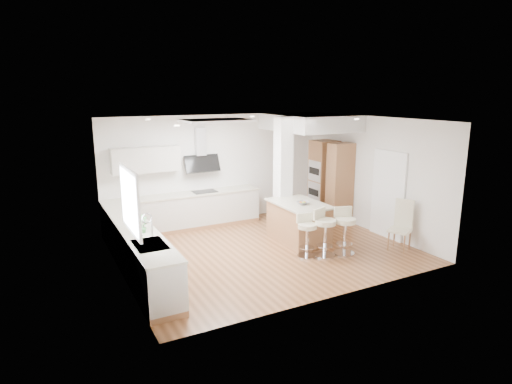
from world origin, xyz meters
TOP-DOWN VIEW (x-y plane):
  - ground at (0.00, 0.00)m, footprint 6.00×6.00m
  - ceiling at (0.00, 0.00)m, footprint 6.00×5.00m
  - wall_back at (0.00, 2.50)m, footprint 6.00×0.04m
  - wall_left at (-3.00, 0.00)m, footprint 0.04×5.00m
  - wall_right at (3.00, 0.00)m, footprint 0.04×5.00m
  - skylight at (-0.79, 0.60)m, footprint 4.10×2.10m
  - window_left at (-2.96, -0.90)m, footprint 0.06×1.28m
  - doorway_right at (2.97, -0.60)m, footprint 0.05×1.00m
  - counter_left at (-2.70, 0.23)m, footprint 0.63×4.50m
  - counter_back at (-0.91, 2.22)m, footprint 3.62×0.63m
  - pillar at (1.05, 0.95)m, footprint 0.35×0.35m
  - soffit at (2.10, 1.40)m, footprint 1.78×2.20m
  - oven_column at (2.68, 1.23)m, footprint 0.63×1.21m
  - peninsula at (0.98, 0.12)m, footprint 1.00×1.50m
  - bar_stool_a at (0.59, -0.76)m, footprint 0.46×0.46m
  - bar_stool_b at (0.94, -0.90)m, footprint 0.58×0.58m
  - bar_stool_c at (1.39, -1.00)m, footprint 0.56×0.56m
  - dining_chair at (2.67, -1.36)m, footprint 0.57×0.57m

SIDE VIEW (x-z plane):
  - ground at x=0.00m, z-range 0.00..0.00m
  - ceiling at x=0.00m, z-range -0.01..0.01m
  - peninsula at x=0.98m, z-range -0.03..0.95m
  - counter_left at x=-2.70m, z-range -0.22..1.13m
  - bar_stool_a at x=0.59m, z-range 0.06..0.96m
  - bar_stool_c at x=1.39m, z-range 0.06..1.06m
  - bar_stool_b at x=0.94m, z-range 0.06..1.07m
  - dining_chair at x=2.67m, z-range 0.04..1.14m
  - counter_back at x=-0.91m, z-range -0.55..1.95m
  - doorway_right at x=2.97m, z-range -0.05..2.05m
  - oven_column at x=2.68m, z-range 0.00..2.10m
  - wall_back at x=0.00m, z-range 0.00..2.80m
  - wall_left at x=-3.00m, z-range 0.00..2.80m
  - wall_right at x=3.00m, z-range 0.00..2.80m
  - pillar at x=1.05m, z-range 0.00..2.80m
  - window_left at x=-2.96m, z-range 1.16..2.23m
  - soffit at x=2.10m, z-range 2.40..2.80m
  - skylight at x=-0.79m, z-range 2.74..2.80m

